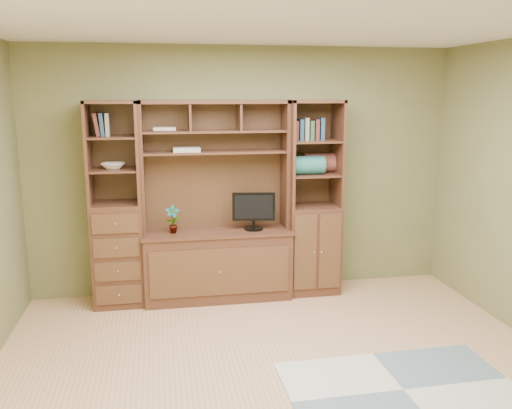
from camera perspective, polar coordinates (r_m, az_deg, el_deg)
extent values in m
cube|color=tan|center=(4.32, 3.05, -17.73)|extent=(4.60, 4.10, 0.04)
cube|color=white|center=(3.80, 3.49, 18.90)|extent=(4.60, 4.10, 0.04)
cube|color=olive|center=(5.79, -1.34, 3.52)|extent=(4.50, 0.04, 2.60)
cube|color=olive|center=(2.05, 16.62, -12.46)|extent=(4.50, 0.04, 2.60)
cube|color=#4A281A|center=(5.54, -4.16, 0.23)|extent=(1.54, 0.53, 2.05)
cube|color=#4A281A|center=(5.56, -14.50, -0.06)|extent=(0.50, 0.45, 2.05)
cube|color=#4A281A|center=(5.77, 5.97, 0.67)|extent=(0.55, 0.45, 2.05)
cube|color=#999E9E|center=(4.29, 15.27, -18.33)|extent=(1.70, 1.15, 0.01)
cube|color=black|center=(5.56, -0.25, 0.03)|extent=(0.46, 0.26, 0.54)
imported|color=#B5643D|center=(5.51, -8.78, -1.57)|extent=(0.15, 0.10, 0.28)
cube|color=#BEB2A1|center=(5.52, -7.33, 5.77)|extent=(0.27, 0.20, 0.04)
imported|color=white|center=(5.50, -14.81, 3.95)|extent=(0.23, 0.23, 0.06)
cube|color=#276761|center=(5.64, 5.50, 4.14)|extent=(0.33, 0.19, 0.19)
cube|color=brown|center=(5.82, 6.82, 4.39)|extent=(0.36, 0.20, 0.20)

